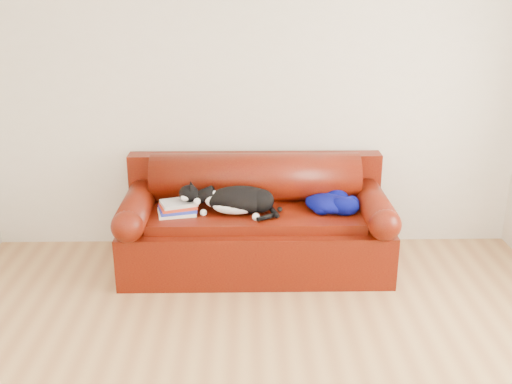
% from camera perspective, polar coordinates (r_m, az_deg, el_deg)
% --- Properties ---
extents(ground, '(4.50, 4.50, 0.00)m').
position_cam_1_polar(ground, '(3.67, 0.20, -17.57)').
color(ground, '#9C693E').
rests_on(ground, ground).
extents(room_shell, '(4.52, 4.02, 2.61)m').
position_cam_1_polar(room_shell, '(3.00, 2.62, 8.98)').
color(room_shell, beige).
rests_on(room_shell, ground).
extents(sofa_base, '(2.10, 0.90, 0.50)m').
position_cam_1_polar(sofa_base, '(4.84, -0.03, -4.52)').
color(sofa_base, '#350204').
rests_on(sofa_base, ground).
extents(sofa_back, '(2.10, 1.01, 0.88)m').
position_cam_1_polar(sofa_back, '(4.95, -0.08, -0.16)').
color(sofa_back, '#350204').
rests_on(sofa_back, ground).
extents(book_stack, '(0.32, 0.28, 0.10)m').
position_cam_1_polar(book_stack, '(4.67, -7.48, -1.50)').
color(book_stack, white).
rests_on(book_stack, sofa_base).
extents(cat, '(0.72, 0.38, 0.27)m').
position_cam_1_polar(cat, '(4.62, -1.64, -0.83)').
color(cat, black).
rests_on(cat, sofa_base).
extents(blanket, '(0.48, 0.47, 0.14)m').
position_cam_1_polar(blanket, '(4.75, 7.16, -0.97)').
color(blanket, '#020346').
rests_on(blanket, sofa_base).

